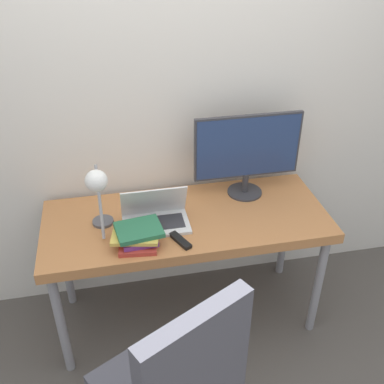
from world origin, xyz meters
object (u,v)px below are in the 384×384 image
at_px(laptop, 155,217).
at_px(book_stack, 138,236).
at_px(desk_lamp, 98,188).
at_px(monitor, 247,151).

bearing_deg(laptop, book_stack, -126.17).
bearing_deg(desk_lamp, laptop, 14.07).
height_order(monitor, desk_lamp, monitor).
xyz_separation_m(laptop, monitor, (0.56, 0.21, 0.24)).
distance_m(laptop, desk_lamp, 0.39).
height_order(laptop, monitor, monitor).
relative_size(monitor, desk_lamp, 1.49).
xyz_separation_m(monitor, book_stack, (-0.67, -0.36, -0.23)).
bearing_deg(book_stack, laptop, 53.83).
bearing_deg(monitor, book_stack, -152.18).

